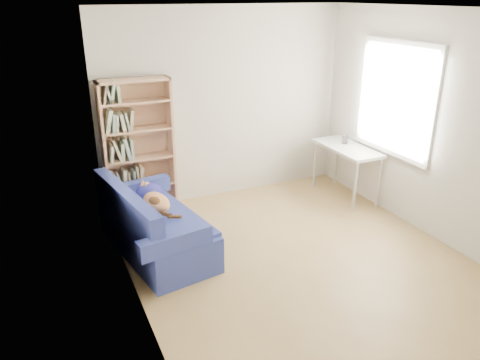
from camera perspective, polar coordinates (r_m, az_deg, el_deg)
name	(u,v)px	position (r m, az deg, el deg)	size (l,w,h in m)	color
ground	(295,257)	(5.30, 6.74, -9.33)	(4.00, 4.00, 0.00)	olive
room_shell	(309,111)	(4.75, 8.44, 8.30)	(3.54, 4.04, 2.62)	silver
sofa	(153,226)	(5.33, -10.56, -5.52)	(1.04, 1.75, 0.80)	navy
bookshelf	(139,154)	(6.11, -12.22, 3.13)	(0.89, 0.28, 1.77)	tan
desk	(347,153)	(6.68, 12.89, 3.27)	(0.49, 1.06, 0.75)	white
pen_cup	(345,139)	(6.77, 12.67, 4.85)	(0.08, 0.08, 0.16)	white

